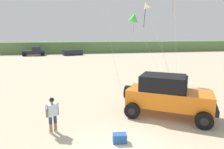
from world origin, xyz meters
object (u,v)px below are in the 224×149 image
object	(u,v)px
distant_sedan	(73,53)
kite_green_box	(146,7)
person_watching	(52,113)
kite_yellow_diamond	(135,20)
cooler_box	(120,138)
jeep	(168,95)
distant_pickup	(34,51)

from	to	relation	value
distant_sedan	kite_green_box	xyz separation A→B (m)	(6.89, -25.95, 6.50)
kite_green_box	person_watching	bearing A→B (deg)	-128.57
kite_yellow_diamond	cooler_box	bearing A→B (deg)	-109.93
cooler_box	kite_yellow_diamond	size ratio (longest dim) A/B	0.08
jeep	person_watching	distance (m)	6.04
distant_pickup	kite_green_box	bearing A→B (deg)	-60.63
jeep	person_watching	world-z (taller)	jeep
distant_sedan	kite_yellow_diamond	size ratio (longest dim) A/B	0.61
person_watching	distant_pickup	distance (m)	37.72
cooler_box	person_watching	bearing A→B (deg)	158.84
distant_sedan	kite_yellow_diamond	world-z (taller)	kite_yellow_diamond
jeep	person_watching	size ratio (longest dim) A/B	2.96
kite_yellow_diamond	person_watching	bearing A→B (deg)	-120.54
cooler_box	kite_yellow_diamond	distance (m)	17.91
cooler_box	kite_green_box	size ratio (longest dim) A/B	0.07
distant_pickup	person_watching	bearing A→B (deg)	-79.89
jeep	distant_pickup	world-z (taller)	jeep
distant_pickup	distant_sedan	bearing A→B (deg)	-4.82
kite_green_box	kite_yellow_diamond	size ratio (longest dim) A/B	1.11
kite_green_box	kite_yellow_diamond	distance (m)	4.07
person_watching	distant_pickup	size ratio (longest dim) A/B	0.35
person_watching	distant_sedan	size ratio (longest dim) A/B	0.40
distant_pickup	kite_yellow_diamond	bearing A→B (deg)	-56.30
jeep	cooler_box	size ratio (longest dim) A/B	8.83
person_watching	kite_yellow_diamond	bearing A→B (deg)	59.46
distant_pickup	distant_sedan	distance (m)	8.14
jeep	distant_sedan	bearing A→B (deg)	97.19
person_watching	kite_yellow_diamond	distance (m)	17.53
distant_sedan	distant_pickup	bearing A→B (deg)	157.83
jeep	kite_yellow_diamond	world-z (taller)	kite_yellow_diamond
cooler_box	distant_pickup	world-z (taller)	distant_pickup
person_watching	distant_sedan	world-z (taller)	person_watching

